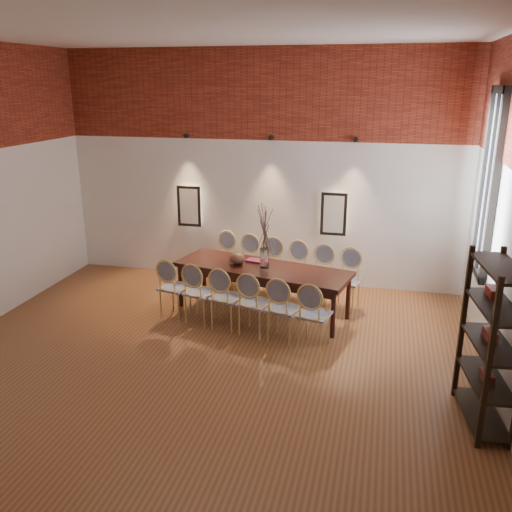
% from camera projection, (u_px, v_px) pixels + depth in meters
% --- Properties ---
extents(floor, '(7.00, 7.00, 0.02)m').
position_uv_depth(floor, '(196.00, 374.00, 6.71)').
color(floor, brown).
rests_on(floor, ground).
extents(ceiling, '(7.00, 7.00, 0.02)m').
position_uv_depth(ceiling, '(182.00, 23.00, 5.48)').
color(ceiling, silver).
rests_on(ceiling, ground).
extents(wall_back, '(7.00, 0.10, 4.00)m').
position_uv_depth(wall_back, '(261.00, 169.00, 9.38)').
color(wall_back, silver).
rests_on(wall_back, ground).
extents(brick_band_back, '(7.00, 0.02, 1.50)m').
position_uv_depth(brick_band_back, '(260.00, 94.00, 8.93)').
color(brick_band_back, maroon).
rests_on(brick_band_back, ground).
extents(niche_left, '(0.36, 0.06, 0.66)m').
position_uv_depth(niche_left, '(190.00, 206.00, 9.79)').
color(niche_left, '#FFEAC6').
rests_on(niche_left, wall_back).
extents(niche_right, '(0.36, 0.06, 0.66)m').
position_uv_depth(niche_right, '(334.00, 214.00, 9.21)').
color(niche_right, '#FFEAC6').
rests_on(niche_right, wall_back).
extents(spot_fixture_left, '(0.08, 0.10, 0.08)m').
position_uv_depth(spot_fixture_left, '(186.00, 136.00, 9.38)').
color(spot_fixture_left, black).
rests_on(spot_fixture_left, wall_back).
extents(spot_fixture_mid, '(0.08, 0.10, 0.08)m').
position_uv_depth(spot_fixture_mid, '(271.00, 138.00, 9.04)').
color(spot_fixture_mid, black).
rests_on(spot_fixture_mid, wall_back).
extents(spot_fixture_right, '(0.08, 0.10, 0.08)m').
position_uv_depth(spot_fixture_right, '(356.00, 140.00, 8.73)').
color(spot_fixture_right, black).
rests_on(spot_fixture_right, wall_back).
extents(window_glass, '(0.02, 0.78, 2.38)m').
position_uv_depth(window_glass, '(490.00, 185.00, 7.12)').
color(window_glass, silver).
rests_on(window_glass, wall_right).
extents(window_frame, '(0.08, 0.90, 2.50)m').
position_uv_depth(window_frame, '(488.00, 185.00, 7.13)').
color(window_frame, black).
rests_on(window_frame, wall_right).
extents(window_mullion, '(0.06, 0.06, 2.40)m').
position_uv_depth(window_mullion, '(488.00, 185.00, 7.13)').
color(window_mullion, black).
rests_on(window_mullion, wall_right).
extents(dining_table, '(2.83, 1.45, 0.75)m').
position_uv_depth(dining_table, '(262.00, 290.00, 8.37)').
color(dining_table, black).
rests_on(dining_table, floor).
extents(chair_near_a, '(0.53, 0.53, 0.94)m').
position_uv_depth(chair_near_a, '(175.00, 287.00, 8.21)').
color(chair_near_a, '#D8B867').
rests_on(chair_near_a, floor).
extents(chair_near_b, '(0.53, 0.53, 0.94)m').
position_uv_depth(chair_near_b, '(200.00, 292.00, 8.02)').
color(chair_near_b, '#D8B867').
rests_on(chair_near_b, floor).
extents(chair_near_c, '(0.53, 0.53, 0.94)m').
position_uv_depth(chair_near_c, '(227.00, 297.00, 7.83)').
color(chair_near_c, '#D8B867').
rests_on(chair_near_c, floor).
extents(chair_near_d, '(0.53, 0.53, 0.94)m').
position_uv_depth(chair_near_d, '(254.00, 303.00, 7.64)').
color(chair_near_d, '#D8B867').
rests_on(chair_near_d, floor).
extents(chair_near_e, '(0.53, 0.53, 0.94)m').
position_uv_depth(chair_near_e, '(284.00, 308.00, 7.45)').
color(chair_near_e, '#D8B867').
rests_on(chair_near_e, floor).
extents(chair_near_f, '(0.53, 0.53, 0.94)m').
position_uv_depth(chair_near_f, '(314.00, 314.00, 7.26)').
color(chair_near_f, '#D8B867').
rests_on(chair_near_f, floor).
extents(chair_far_a, '(0.53, 0.53, 0.94)m').
position_uv_depth(chair_far_a, '(222.00, 261.00, 9.43)').
color(chair_far_a, '#D8B867').
rests_on(chair_far_a, floor).
extents(chair_far_b, '(0.53, 0.53, 0.94)m').
position_uv_depth(chair_far_b, '(245.00, 264.00, 9.24)').
color(chair_far_b, '#D8B867').
rests_on(chair_far_b, floor).
extents(chair_far_c, '(0.53, 0.53, 0.94)m').
position_uv_depth(chair_far_c, '(269.00, 268.00, 9.05)').
color(chair_far_c, '#D8B867').
rests_on(chair_far_c, floor).
extents(chair_far_d, '(0.53, 0.53, 0.94)m').
position_uv_depth(chair_far_d, '(293.00, 272.00, 8.86)').
color(chair_far_d, '#D8B867').
rests_on(chair_far_d, floor).
extents(chair_far_e, '(0.53, 0.53, 0.94)m').
position_uv_depth(chair_far_e, '(319.00, 276.00, 8.66)').
color(chair_far_e, '#D8B867').
rests_on(chair_far_e, floor).
extents(chair_far_f, '(0.53, 0.53, 0.94)m').
position_uv_depth(chair_far_f, '(347.00, 281.00, 8.47)').
color(chair_far_f, '#D8B867').
rests_on(chair_far_f, floor).
extents(vase, '(0.14, 0.14, 0.30)m').
position_uv_depth(vase, '(264.00, 258.00, 8.19)').
color(vase, silver).
rests_on(vase, dining_table).
extents(dried_branches, '(0.50, 0.50, 0.70)m').
position_uv_depth(dried_branches, '(265.00, 229.00, 8.06)').
color(dried_branches, '#473129').
rests_on(dried_branches, vase).
extents(bowl, '(0.24, 0.24, 0.18)m').
position_uv_depth(bowl, '(237.00, 259.00, 8.36)').
color(bowl, brown).
rests_on(bowl, dining_table).
extents(book, '(0.29, 0.23, 0.03)m').
position_uv_depth(book, '(255.00, 261.00, 8.50)').
color(book, '#7E214A').
rests_on(book, dining_table).
extents(shelving_rack, '(0.51, 1.04, 1.80)m').
position_uv_depth(shelving_rack, '(491.00, 344.00, 5.50)').
color(shelving_rack, black).
rests_on(shelving_rack, floor).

